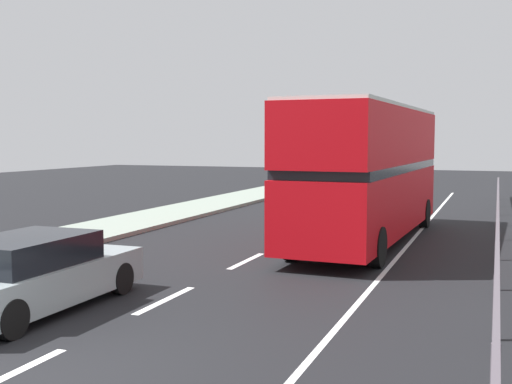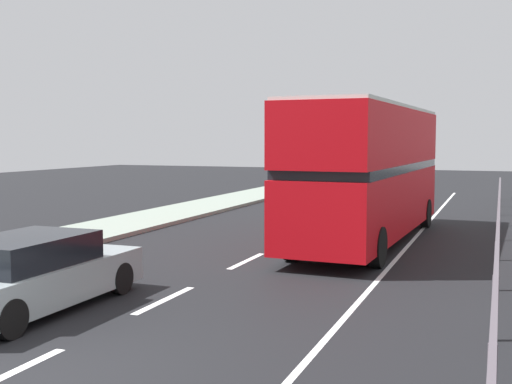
% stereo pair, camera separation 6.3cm
% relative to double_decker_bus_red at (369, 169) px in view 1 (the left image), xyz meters
% --- Properties ---
extents(ground_plane, '(75.03, 120.00, 0.10)m').
position_rel_double_decker_bus_red_xyz_m(ground_plane, '(-2.31, -12.56, -2.25)').
color(ground_plane, black).
extents(lane_paint_markings, '(3.68, 46.00, 0.01)m').
position_rel_double_decker_bus_red_xyz_m(lane_paint_markings, '(-0.25, -3.82, -2.20)').
color(lane_paint_markings, silver).
rests_on(lane_paint_markings, ground).
extents(bridge_side_railing, '(0.10, 42.00, 1.06)m').
position_rel_double_decker_bus_red_xyz_m(bridge_side_railing, '(3.67, -3.56, -1.34)').
color(bridge_side_railing, '#564C55').
rests_on(bridge_side_railing, ground).
extents(double_decker_bus_red, '(2.84, 10.76, 4.09)m').
position_rel_double_decker_bus_red_xyz_m(double_decker_bus_red, '(0.00, 0.00, 0.00)').
color(double_decker_bus_red, red).
rests_on(double_decker_bus_red, ground).
extents(hatchback_car_near, '(1.89, 4.51, 1.38)m').
position_rel_double_decker_bus_red_xyz_m(hatchback_car_near, '(-4.22, -9.93, -1.53)').
color(hatchback_car_near, gray).
rests_on(hatchback_car_near, ground).
extents(sedan_car_ahead, '(1.91, 4.15, 1.46)m').
position_rel_double_decker_bus_red_xyz_m(sedan_car_ahead, '(-3.67, 11.12, -1.50)').
color(sedan_car_ahead, maroon).
rests_on(sedan_car_ahead, ground).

